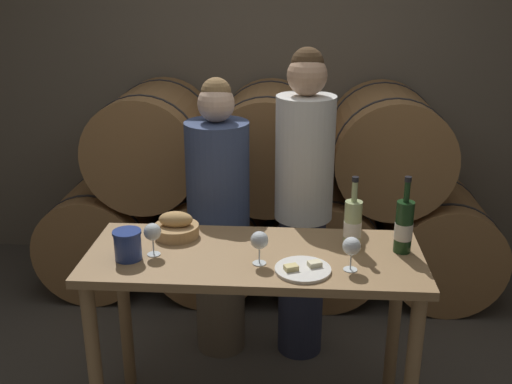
% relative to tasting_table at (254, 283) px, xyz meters
% --- Properties ---
extents(stone_wall_back, '(10.00, 0.12, 3.20)m').
position_rel_tasting_table_xyz_m(stone_wall_back, '(0.00, 1.97, 0.83)').
color(stone_wall_back, '#706656').
rests_on(stone_wall_back, ground_plane).
extents(barrel_stack, '(3.08, 0.86, 1.41)m').
position_rel_tasting_table_xyz_m(barrel_stack, '(-0.00, 1.42, -0.11)').
color(barrel_stack, '#9E7042').
rests_on(barrel_stack, ground_plane).
extents(tasting_table, '(1.51, 0.61, 0.91)m').
position_rel_tasting_table_xyz_m(tasting_table, '(0.00, 0.00, 0.00)').
color(tasting_table, '#99754C').
rests_on(tasting_table, ground_plane).
extents(person_left, '(0.34, 0.34, 1.60)m').
position_rel_tasting_table_xyz_m(person_left, '(-0.24, 0.62, 0.04)').
color(person_left, '#756651').
rests_on(person_left, ground_plane).
extents(person_right, '(0.31, 0.31, 1.75)m').
position_rel_tasting_table_xyz_m(person_right, '(0.23, 0.62, 0.14)').
color(person_right, '#2D334C').
rests_on(person_right, ground_plane).
extents(wine_bottle_red, '(0.08, 0.08, 0.36)m').
position_rel_tasting_table_xyz_m(wine_bottle_red, '(0.66, 0.07, 0.27)').
color(wine_bottle_red, '#193819').
rests_on(wine_bottle_red, tasting_table).
extents(wine_bottle_white, '(0.08, 0.08, 0.34)m').
position_rel_tasting_table_xyz_m(wine_bottle_white, '(0.44, 0.09, 0.26)').
color(wine_bottle_white, '#ADBC7F').
rests_on(wine_bottle_white, tasting_table).
extents(blue_crock, '(0.13, 0.13, 0.13)m').
position_rel_tasting_table_xyz_m(blue_crock, '(-0.55, -0.09, 0.22)').
color(blue_crock, navy).
rests_on(blue_crock, tasting_table).
extents(bread_basket, '(0.22, 0.22, 0.12)m').
position_rel_tasting_table_xyz_m(bread_basket, '(-0.38, 0.16, 0.20)').
color(bread_basket, tan).
rests_on(bread_basket, tasting_table).
extents(cheese_plate, '(0.24, 0.24, 0.04)m').
position_rel_tasting_table_xyz_m(cheese_plate, '(0.22, -0.15, 0.16)').
color(cheese_plate, white).
rests_on(cheese_plate, tasting_table).
extents(wine_glass_far_left, '(0.08, 0.08, 0.15)m').
position_rel_tasting_table_xyz_m(wine_glass_far_left, '(-0.45, -0.04, 0.26)').
color(wine_glass_far_left, white).
rests_on(wine_glass_far_left, tasting_table).
extents(wine_glass_left, '(0.08, 0.08, 0.15)m').
position_rel_tasting_table_xyz_m(wine_glass_left, '(0.03, -0.10, 0.26)').
color(wine_glass_left, white).
rests_on(wine_glass_left, tasting_table).
extents(wine_glass_center, '(0.08, 0.08, 0.15)m').
position_rel_tasting_table_xyz_m(wine_glass_center, '(0.42, -0.13, 0.26)').
color(wine_glass_center, white).
rests_on(wine_glass_center, tasting_table).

